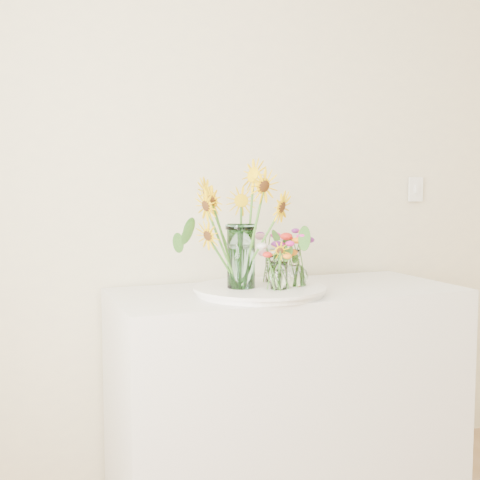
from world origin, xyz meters
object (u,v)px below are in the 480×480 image
Objects in this scene: mason_jar at (241,257)px; small_vase_b at (295,268)px; small_vase_c at (274,269)px; small_vase_a at (279,276)px; counter at (287,397)px; tray at (260,291)px.

small_vase_b is at bearing -9.31° from mason_jar.
small_vase_c is at bearing 106.36° from small_vase_b.
small_vase_c is at bearing 71.75° from small_vase_a.
tray reaches higher than counter.
counter is 5.64× the size of mason_jar.
small_vase_a is 0.10m from small_vase_b.
tray is 0.16m from mason_jar.
mason_jar is at bearing 170.69° from small_vase_b.
tray is 0.16m from small_vase_b.
mason_jar reaches higher than small_vase_a.
small_vase_c is (-0.06, 0.02, 0.53)m from counter.
small_vase_c is at bearing 41.61° from tray.
mason_jar reaches higher than small_vase_c.
counter is 2.89× the size of tray.
counter is at bearing 16.56° from mason_jar.
small_vase_b reaches higher than small_vase_c.
mason_jar is at bearing 146.62° from small_vase_a.
small_vase_a is (0.04, -0.08, 0.07)m from tray.
tray is at bearing -138.39° from small_vase_c.
tray is 4.43× the size of small_vase_a.
counter is at bearing 52.94° from small_vase_a.
tray is at bearing 119.29° from small_vase_a.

